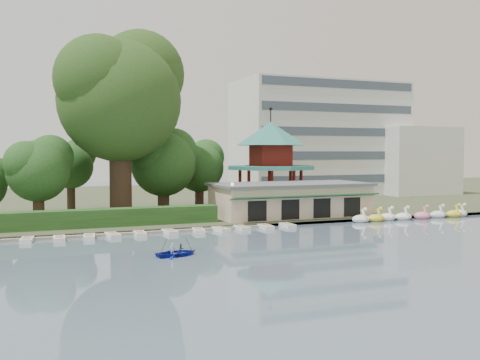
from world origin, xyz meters
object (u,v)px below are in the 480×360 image
boathouse (290,199)px  pavilion (271,156)px  dock (107,234)px  rowboat_with_passengers (177,250)px  big_tree (121,91)px

boathouse → pavilion: size_ratio=1.38×
dock → boathouse: 22.62m
pavilion → rowboat_with_passengers: pavilion is taller
pavilion → big_tree: big_tree is taller
boathouse → pavilion: pavilion is taller
boathouse → big_tree: big_tree is taller
big_tree → rowboat_with_passengers: bearing=-89.0°
pavilion → big_tree: 22.45m
dock → boathouse: size_ratio=1.83×
rowboat_with_passengers → boathouse: bearing=43.0°
boathouse → rowboat_with_passengers: (-18.39, -17.15, -1.90)m
dock → big_tree: (3.19, 11.03, 14.89)m
boathouse → rowboat_with_passengers: bearing=-137.0°
big_tree → boathouse: bearing=-18.4°
big_tree → rowboat_with_passengers: 27.56m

